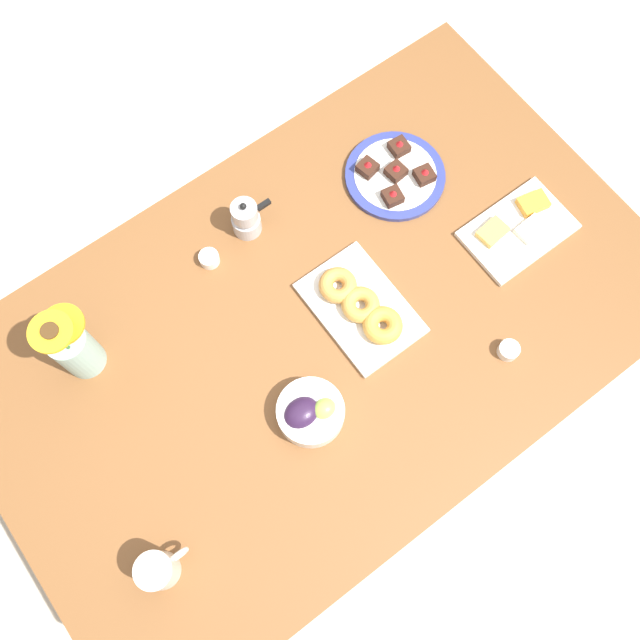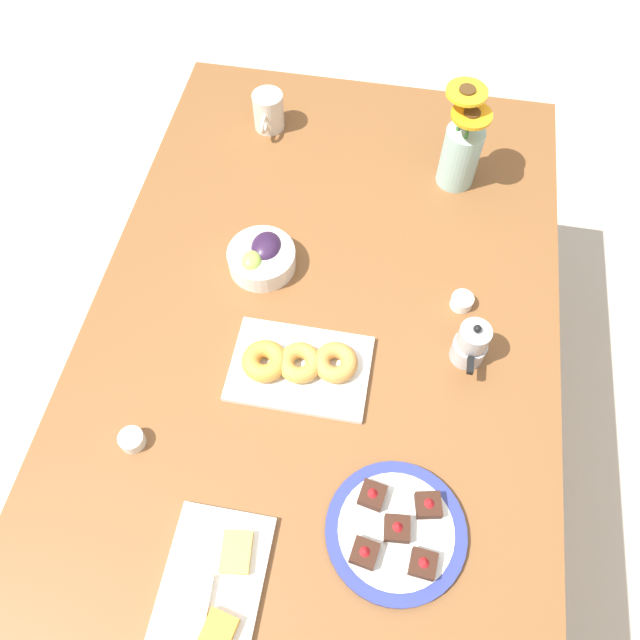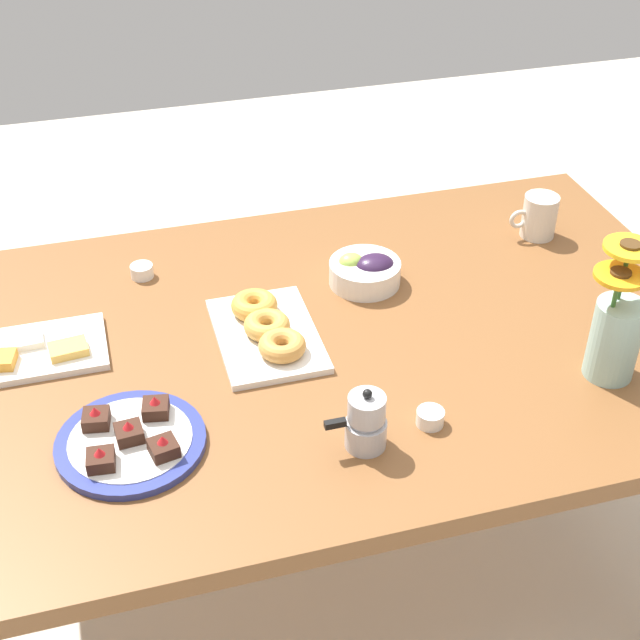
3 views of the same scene
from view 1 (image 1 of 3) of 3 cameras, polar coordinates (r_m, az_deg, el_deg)
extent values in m
plane|color=beige|center=(2.37, 0.00, -6.23)|extent=(6.00, 6.00, 0.00)
cube|color=brown|center=(1.67, 0.00, -0.68)|extent=(1.60, 1.00, 0.04)
cube|color=brown|center=(2.21, 21.98, -1.46)|extent=(0.07, 0.07, 0.70)
cube|color=brown|center=(2.17, -22.57, -6.01)|extent=(0.07, 0.07, 0.70)
cube|color=brown|center=(2.37, 8.23, 14.19)|extent=(0.07, 0.07, 0.70)
cylinder|color=beige|center=(1.55, -12.87, -18.96)|extent=(0.08, 0.08, 0.10)
cylinder|color=brown|center=(1.51, -13.23, -18.94)|extent=(0.07, 0.07, 0.00)
torus|color=beige|center=(1.54, -11.22, -17.94)|extent=(0.05, 0.01, 0.05)
cylinder|color=white|center=(1.58, -0.76, -7.41)|extent=(0.15, 0.15, 0.05)
ellipsoid|color=#2D1938|center=(1.56, -1.50, -7.44)|extent=(0.08, 0.07, 0.04)
ellipsoid|color=#9EC14C|center=(1.55, 0.35, -7.11)|extent=(0.05, 0.05, 0.04)
cube|color=white|center=(1.81, 15.56, 6.92)|extent=(0.26, 0.17, 0.01)
cube|color=#EFB74C|center=(1.77, 13.65, 6.87)|extent=(0.08, 0.06, 0.02)
cube|color=white|center=(1.80, 16.55, 6.96)|extent=(0.07, 0.05, 0.01)
cube|color=orange|center=(1.83, 16.68, 8.96)|extent=(0.08, 0.06, 0.02)
cube|color=white|center=(1.66, 3.26, 0.96)|extent=(0.19, 0.28, 0.01)
torus|color=gold|center=(1.63, 5.04, -0.43)|extent=(0.10, 0.10, 0.04)
torus|color=gold|center=(1.64, 3.27, 1.23)|extent=(0.10, 0.10, 0.03)
torus|color=#C98A40|center=(1.66, 1.44, 2.80)|extent=(0.09, 0.09, 0.03)
cylinder|color=white|center=(1.68, 14.85, -2.35)|extent=(0.05, 0.05, 0.03)
cylinder|color=#C68923|center=(1.67, 14.93, -2.25)|extent=(0.04, 0.04, 0.01)
cylinder|color=white|center=(1.72, -8.85, 4.88)|extent=(0.05, 0.05, 0.03)
cylinder|color=maroon|center=(1.71, -8.90, 5.02)|extent=(0.04, 0.04, 0.01)
cylinder|color=navy|center=(1.82, 6.02, 11.40)|extent=(0.25, 0.25, 0.01)
cylinder|color=white|center=(1.82, 6.03, 11.43)|extent=(0.21, 0.21, 0.01)
cube|color=#381E14|center=(1.81, 3.82, 12.07)|extent=(0.05, 0.05, 0.02)
cone|color=red|center=(1.79, 3.86, 12.38)|extent=(0.02, 0.02, 0.01)
cube|color=#381E14|center=(1.84, 6.34, 13.60)|extent=(0.05, 0.05, 0.02)
cone|color=red|center=(1.83, 6.41, 13.92)|extent=(0.02, 0.02, 0.01)
cube|color=#381E14|center=(1.77, 5.83, 9.81)|extent=(0.05, 0.05, 0.02)
cone|color=red|center=(1.75, 5.89, 10.11)|extent=(0.02, 0.02, 0.01)
cube|color=#381E14|center=(1.81, 8.35, 11.40)|extent=(0.05, 0.05, 0.02)
cone|color=red|center=(1.79, 8.43, 11.71)|extent=(0.02, 0.02, 0.01)
cube|color=#381E14|center=(1.81, 6.09, 11.74)|extent=(0.05, 0.05, 0.02)
cone|color=red|center=(1.79, 6.15, 12.05)|extent=(0.02, 0.02, 0.01)
cylinder|color=#99C1B7|center=(1.64, -18.92, -2.31)|extent=(0.09, 0.09, 0.15)
cylinder|color=#3D702D|center=(1.52, -20.07, -1.52)|extent=(0.01, 0.01, 0.10)
cylinder|color=yellow|center=(1.47, -20.75, -0.88)|extent=(0.09, 0.09, 0.01)
cylinder|color=#472D14|center=(1.47, -20.83, -0.80)|extent=(0.04, 0.04, 0.01)
cylinder|color=#3D702D|center=(1.55, -19.52, -0.75)|extent=(0.01, 0.01, 0.06)
cylinder|color=orange|center=(1.52, -19.92, -0.34)|extent=(0.09, 0.09, 0.01)
cylinder|color=#472D14|center=(1.51, -19.99, -0.27)|extent=(0.04, 0.04, 0.01)
cylinder|color=#B7B7BC|center=(1.74, -5.88, 7.69)|extent=(0.07, 0.07, 0.05)
cylinder|color=#B7B7BC|center=(1.71, -5.98, 8.13)|extent=(0.05, 0.05, 0.01)
cylinder|color=#B7B7BC|center=(1.69, -6.07, 8.54)|extent=(0.06, 0.06, 0.04)
sphere|color=black|center=(1.66, -6.17, 9.03)|extent=(0.02, 0.02, 0.02)
cube|color=black|center=(1.72, -4.53, 9.18)|extent=(0.04, 0.01, 0.01)
camera|label=2|loc=(1.18, 31.57, 43.43)|focal=35.00mm
camera|label=3|loc=(1.96, -24.10, 52.23)|focal=50.00mm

